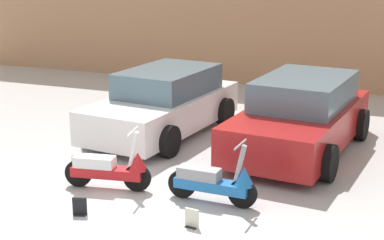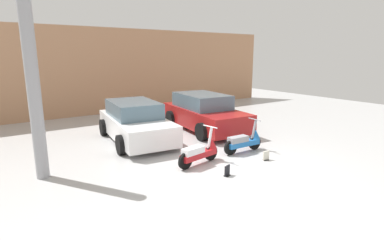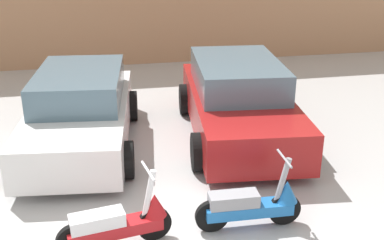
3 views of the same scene
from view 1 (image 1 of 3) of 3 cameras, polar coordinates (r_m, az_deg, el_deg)
name	(u,v)px [view 1 (image 1 of 3)]	position (r m, az deg, el deg)	size (l,w,h in m)	color
ground_plane	(117,205)	(8.67, -7.32, -8.20)	(28.00, 28.00, 0.00)	#B2B2B2
wall_back	(272,12)	(16.27, 7.81, 10.36)	(19.60, 0.12, 4.09)	tan
scooter_front_left	(111,168)	(9.14, -7.86, -4.63)	(1.38, 0.55, 0.97)	black
scooter_front_right	(216,181)	(8.56, 2.31, -5.94)	(1.38, 0.49, 0.96)	black
car_rear_left	(164,103)	(11.88, -2.71, 1.64)	(2.18, 3.99, 1.30)	white
car_rear_center	(301,116)	(10.96, 10.52, 0.36)	(2.24, 4.16, 1.36)	maroon
placard_near_left_scooter	(80,207)	(8.40, -10.83, -8.32)	(0.20, 0.16, 0.26)	black
placard_near_right_scooter	(192,219)	(7.91, -0.01, -9.58)	(0.20, 0.14, 0.26)	black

